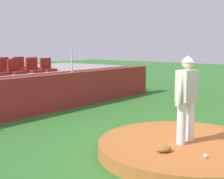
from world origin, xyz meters
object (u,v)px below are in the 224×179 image
object	(u,v)px
stadium_chair_6	(47,67)
stadium_chair_19	(5,66)
stadium_chair_13	(33,66)
stadium_chair_20	(20,65)
pitcher	(187,93)
stadium_chair_4	(16,69)
stadium_chair_5	(33,68)
fielding_glove	(164,149)
stadium_chair_12	(19,67)
baseball	(206,156)
stadium_chair_11	(1,68)

from	to	relation	value
stadium_chair_6	stadium_chair_19	bearing A→B (deg)	-69.52
stadium_chair_13	stadium_chair_20	xyz separation A→B (m)	(0.02, 0.89, 0.00)
pitcher	stadium_chair_4	xyz separation A→B (m)	(0.73, 6.75, 0.09)
stadium_chair_20	stadium_chair_19	bearing A→B (deg)	-2.81
stadium_chair_4	stadium_chair_13	size ratio (longest dim) A/B	1.00
stadium_chair_4	stadium_chair_19	size ratio (longest dim) A/B	1.00
pitcher	stadium_chair_5	world-z (taller)	pitcher
fielding_glove	stadium_chair_19	distance (m)	8.85
stadium_chair_5	stadium_chair_12	size ratio (longest dim) A/B	1.00
fielding_glove	stadium_chair_5	distance (m)	7.10
baseball	stadium_chair_20	xyz separation A→B (m)	(2.76, 9.18, 1.06)
stadium_chair_13	stadium_chair_6	bearing A→B (deg)	88.61
stadium_chair_11	stadium_chair_19	distance (m)	1.17
stadium_chair_5	stadium_chair_19	xyz separation A→B (m)	(0.00, 1.83, 0.00)
stadium_chair_19	stadium_chair_20	size ratio (longest dim) A/B	1.00
baseball	stadium_chair_13	bearing A→B (deg)	71.70
stadium_chair_11	stadium_chair_13	world-z (taller)	same
baseball	fielding_glove	bearing A→B (deg)	103.50
stadium_chair_11	stadium_chair_12	world-z (taller)	same
stadium_chair_11	stadium_chair_4	bearing A→B (deg)	90.68
stadium_chair_11	stadium_chair_20	distance (m)	1.68
stadium_chair_13	stadium_chair_20	size ratio (longest dim) A/B	1.00
baseball	stadium_chair_20	bearing A→B (deg)	73.29
stadium_chair_4	stadium_chair_12	bearing A→B (deg)	-130.03
stadium_chair_5	stadium_chair_6	bearing A→B (deg)	-176.74
pitcher	stadium_chair_12	xyz separation A→B (m)	(1.45, 7.61, 0.09)
baseball	stadium_chair_5	xyz separation A→B (m)	(2.05, 7.38, 1.06)
stadium_chair_13	stadium_chair_5	bearing A→B (deg)	52.57
stadium_chair_5	stadium_chair_20	distance (m)	1.93
stadium_chair_5	stadium_chair_20	size ratio (longest dim) A/B	1.00
pitcher	stadium_chair_5	distance (m)	6.86
pitcher	stadium_chair_6	bearing A→B (deg)	77.48
stadium_chair_6	stadium_chair_19	world-z (taller)	same
stadium_chair_4	stadium_chair_12	size ratio (longest dim) A/B	1.00
fielding_glove	stadium_chair_13	size ratio (longest dim) A/B	0.60
baseball	stadium_chair_11	distance (m)	8.48
stadium_chair_5	stadium_chair_13	distance (m)	1.14
fielding_glove	stadium_chair_4	size ratio (longest dim) A/B	0.60
stadium_chair_12	stadium_chair_19	world-z (taller)	same
stadium_chair_13	stadium_chair_19	world-z (taller)	same
pitcher	stadium_chair_12	world-z (taller)	pitcher
baseball	stadium_chair_12	distance (m)	8.60
stadium_chair_13	stadium_chair_19	xyz separation A→B (m)	(-0.69, 0.93, 0.00)
fielding_glove	stadium_chair_20	xyz separation A→B (m)	(2.93, 8.46, 1.05)
stadium_chair_6	stadium_chair_20	bearing A→B (deg)	-91.18
stadium_chair_11	stadium_chair_20	size ratio (longest dim) A/B	1.00
stadium_chair_5	stadium_chair_6	xyz separation A→B (m)	(0.67, 0.04, 0.00)
baseball	stadium_chair_12	xyz separation A→B (m)	(2.05, 8.28, 1.06)
pitcher	stadium_chair_11	distance (m)	7.67
fielding_glove	stadium_chair_4	world-z (taller)	stadium_chair_4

